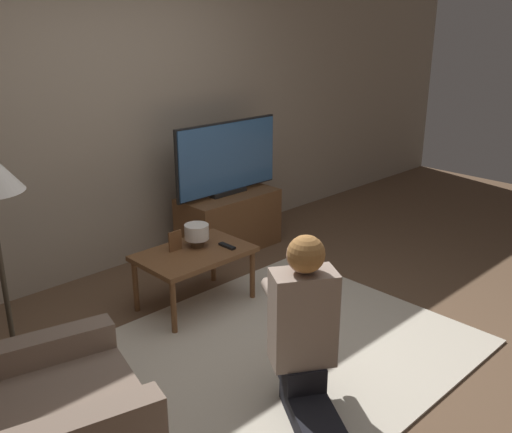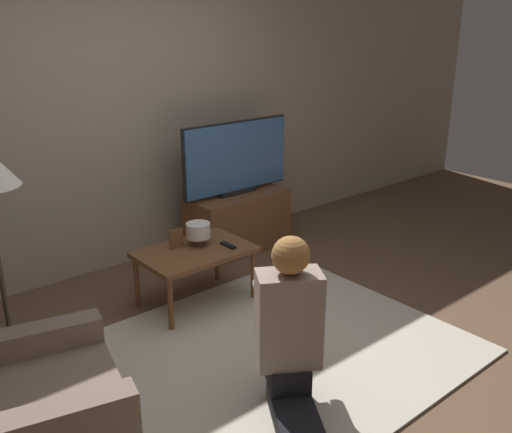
{
  "view_description": "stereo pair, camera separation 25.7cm",
  "coord_description": "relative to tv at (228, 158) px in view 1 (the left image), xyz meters",
  "views": [
    {
      "loc": [
        -2.28,
        -2.17,
        2.04
      ],
      "look_at": [
        0.36,
        0.55,
        0.71
      ],
      "focal_mm": 40.0,
      "sensor_mm": 36.0,
      "label": 1
    },
    {
      "loc": [
        -2.09,
        -2.34,
        2.04
      ],
      "look_at": [
        0.36,
        0.55,
        0.71
      ],
      "focal_mm": 40.0,
      "sensor_mm": 36.0,
      "label": 2
    }
  ],
  "objects": [
    {
      "name": "remote",
      "position": [
        -0.69,
        -0.76,
        -0.42
      ],
      "size": [
        0.04,
        0.15,
        0.02
      ],
      "color": "black",
      "rests_on": "coffee_table"
    },
    {
      "name": "tv_stand",
      "position": [
        0.0,
        -0.0,
        -0.6
      ],
      "size": [
        0.92,
        0.46,
        0.53
      ],
      "color": "brown",
      "rests_on": "ground_plane"
    },
    {
      "name": "armchair",
      "position": [
        -2.49,
        -1.48,
        -0.58
      ],
      "size": [
        1.04,
        1.03,
        0.92
      ],
      "rotation": [
        0.0,
        0.0,
        1.33
      ],
      "color": "#7A6656",
      "rests_on": "ground_plane"
    },
    {
      "name": "table_lamp",
      "position": [
        -0.83,
        -0.59,
        -0.32
      ],
      "size": [
        0.18,
        0.18,
        0.17
      ],
      "color": "#4C3823",
      "rests_on": "coffee_table"
    },
    {
      "name": "rug",
      "position": [
        -0.96,
        -1.53,
        -0.85
      ],
      "size": [
        2.39,
        1.94,
        0.02
      ],
      "color": "beige",
      "rests_on": "ground_plane"
    },
    {
      "name": "person_kneeling",
      "position": [
        -1.22,
        -1.98,
        -0.36
      ],
      "size": [
        0.65,
        0.84,
        0.99
      ],
      "rotation": [
        0.0,
        0.0,
        2.59
      ],
      "color": "black",
      "rests_on": "rug"
    },
    {
      "name": "picture_frame",
      "position": [
        -1.0,
        -0.55,
        -0.35
      ],
      "size": [
        0.11,
        0.01,
        0.15
      ],
      "color": "brown",
      "rests_on": "coffee_table"
    },
    {
      "name": "ground_plane",
      "position": [
        -0.96,
        -1.53,
        -0.86
      ],
      "size": [
        10.0,
        10.0,
        0.0
      ],
      "primitive_type": "plane",
      "color": "brown"
    },
    {
      "name": "wall_back",
      "position": [
        -0.96,
        0.4,
        0.44
      ],
      "size": [
        10.0,
        0.06,
        2.6
      ],
      "color": "tan",
      "rests_on": "ground_plane"
    },
    {
      "name": "tv",
      "position": [
        0.0,
        0.0,
        0.0
      ],
      "size": [
        1.12,
        0.08,
        0.66
      ],
      "color": "black",
      "rests_on": "tv_stand"
    },
    {
      "name": "coffee_table",
      "position": [
        -0.91,
        -0.65,
        -0.47
      ],
      "size": [
        0.81,
        0.54,
        0.43
      ],
      "color": "brown",
      "rests_on": "ground_plane"
    }
  ]
}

